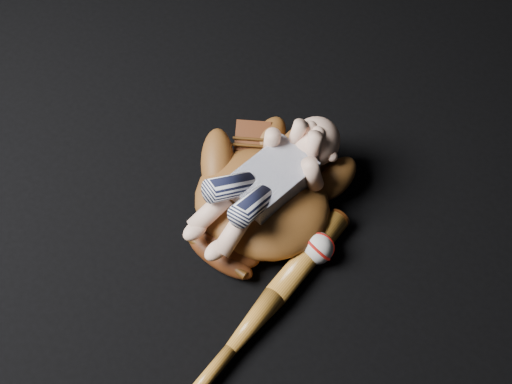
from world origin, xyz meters
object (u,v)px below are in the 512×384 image
baseball_glove (262,198)px  baseball (317,248)px  baseball_bat (266,307)px  newborn_baby (261,183)px

baseball_glove → baseball: 0.15m
baseball_glove → baseball_bat: baseball_glove is taller
baseball → baseball_glove: bearing=171.8°
baseball_glove → newborn_baby: size_ratio=1.06×
baseball_glove → baseball: (0.15, -0.02, -0.03)m
baseball_bat → baseball: size_ratio=7.53×
baseball_glove → newborn_baby: bearing=-80.0°
baseball_glove → baseball: size_ratio=6.08×
newborn_baby → baseball_bat: 0.24m
baseball_glove → newborn_baby: (0.00, -0.00, 0.06)m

